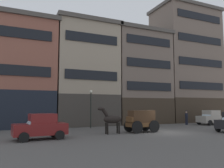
# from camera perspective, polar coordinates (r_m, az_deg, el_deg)

# --- Properties ---
(ground_plane) EXTENTS (120.00, 120.00, 0.00)m
(ground_plane) POSITION_cam_1_polar(r_m,az_deg,el_deg) (21.63, 13.01, -11.76)
(ground_plane) COLOR #4C4947
(building_far_left) EXTENTS (9.73, 6.76, 12.45)m
(building_far_left) POSITION_cam_1_polar(r_m,az_deg,el_deg) (28.23, -23.95, 2.81)
(building_far_left) COLOR black
(building_far_left) RESTS_ON ground_plane
(building_center_left) EXTENTS (8.11, 6.76, 13.10)m
(building_center_left) POSITION_cam_1_polar(r_m,az_deg,el_deg) (29.51, -7.03, 2.66)
(building_center_left) COLOR #38332D
(building_center_left) RESTS_ON ground_plane
(building_center_right) EXTENTS (8.49, 6.76, 13.03)m
(building_center_right) POSITION_cam_1_polar(r_m,az_deg,el_deg) (32.67, 6.44, 1.80)
(building_center_right) COLOR #33281E
(building_center_right) RESTS_ON ground_plane
(building_far_right) EXTENTS (10.41, 6.76, 18.11)m
(building_far_right) POSITION_cam_1_polar(r_m,az_deg,el_deg) (38.42, 18.24, 4.77)
(building_far_right) COLOR #33281E
(building_far_right) RESTS_ON ground_plane
(cargo_wagon) EXTENTS (2.95, 1.59, 1.98)m
(cargo_wagon) POSITION_cam_1_polar(r_m,az_deg,el_deg) (21.04, 7.33, -8.90)
(cargo_wagon) COLOR brown
(cargo_wagon) RESTS_ON ground_plane
(draft_horse) EXTENTS (2.35, 0.66, 2.30)m
(draft_horse) POSITION_cam_1_polar(r_m,az_deg,el_deg) (19.68, -0.13, -8.82)
(draft_horse) COLOR black
(draft_horse) RESTS_ON ground_plane
(sedan_dark) EXTENTS (3.83, 2.12, 1.83)m
(sedan_dark) POSITION_cam_1_polar(r_m,az_deg,el_deg) (31.97, 23.66, -7.74)
(sedan_dark) COLOR gray
(sedan_dark) RESTS_ON ground_plane
(sedan_parked_curb) EXTENTS (3.84, 2.15, 1.83)m
(sedan_parked_curb) POSITION_cam_1_polar(r_m,az_deg,el_deg) (17.29, -17.56, -10.20)
(sedan_parked_curb) COLOR maroon
(sedan_parked_curb) RESTS_ON ground_plane
(pedestrian_officer) EXTENTS (0.37, 0.37, 1.79)m
(pedestrian_officer) POSITION_cam_1_polar(r_m,az_deg,el_deg) (30.55, 18.28, -7.92)
(pedestrian_officer) COLOR black
(pedestrian_officer) RESTS_ON ground_plane
(streetlamp_curbside) EXTENTS (0.32, 0.32, 4.12)m
(streetlamp_curbside) POSITION_cam_1_polar(r_m,az_deg,el_deg) (24.91, -5.35, -4.88)
(streetlamp_curbside) COLOR black
(streetlamp_curbside) RESTS_ON ground_plane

